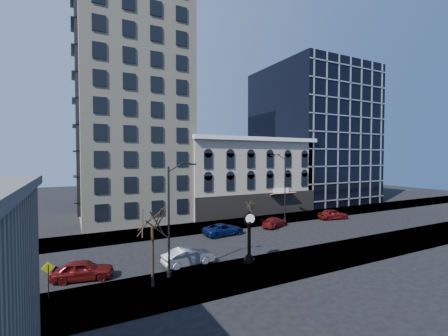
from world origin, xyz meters
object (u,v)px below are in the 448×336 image
street_clock (249,239)px  warning_sign (48,273)px  street_lamp_near (177,189)px  car_near_b (188,257)px  car_near_a (83,270)px

street_clock → warning_sign: 15.18m
street_clock → street_lamp_near: bearing=-162.5°
street_lamp_near → car_near_b: (1.65, 2.07, -6.15)m
street_lamp_near → street_clock: bearing=5.4°
car_near_a → car_near_b: size_ratio=0.98×
street_clock → car_near_a: street_clock is taller
warning_sign → car_near_b: size_ratio=0.53×
street_lamp_near → car_near_b: bearing=56.7°
warning_sign → car_near_a: warning_sign is taller
street_lamp_near → car_near_a: (-6.55, 2.80, -6.14)m
warning_sign → car_near_a: 3.43m
street_clock → car_near_a: bearing=-174.8°
car_near_a → warning_sign: bearing=151.4°
street_clock → warning_sign: bearing=-163.7°
warning_sign → street_clock: bearing=-11.2°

